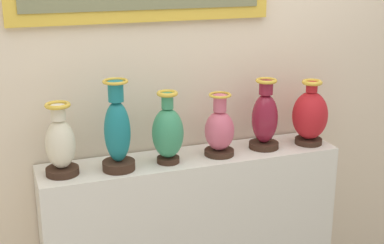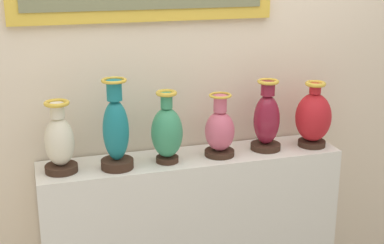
{
  "view_description": "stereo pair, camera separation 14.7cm",
  "coord_description": "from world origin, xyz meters",
  "views": [
    {
      "loc": [
        -0.91,
        -2.47,
        2.04
      ],
      "look_at": [
        0.0,
        0.0,
        1.23
      ],
      "focal_mm": 51.45,
      "sensor_mm": 36.0,
      "label": 1
    },
    {
      "loc": [
        -0.77,
        -2.51,
        2.04
      ],
      "look_at": [
        0.0,
        0.0,
        1.23
      ],
      "focal_mm": 51.45,
      "sensor_mm": 36.0,
      "label": 2
    }
  ],
  "objects": [
    {
      "name": "vase_teal",
      "position": [
        -0.39,
        -0.05,
        1.23
      ],
      "size": [
        0.16,
        0.16,
        0.44
      ],
      "color": "#382319",
      "rests_on": "display_shelf"
    },
    {
      "name": "vase_burgundy",
      "position": [
        0.4,
        -0.01,
        1.21
      ],
      "size": [
        0.16,
        0.16,
        0.37
      ],
      "color": "#382319",
      "rests_on": "display_shelf"
    },
    {
      "name": "vase_crimson",
      "position": [
        0.66,
        -0.03,
        1.21
      ],
      "size": [
        0.19,
        0.19,
        0.35
      ],
      "color": "#382319",
      "rests_on": "display_shelf"
    },
    {
      "name": "vase_rose",
      "position": [
        0.14,
        -0.03,
        1.18
      ],
      "size": [
        0.15,
        0.15,
        0.32
      ],
      "color": "#382319",
      "rests_on": "display_shelf"
    },
    {
      "name": "vase_jade",
      "position": [
        -0.14,
        -0.04,
        1.21
      ],
      "size": [
        0.16,
        0.16,
        0.36
      ],
      "color": "#382319",
      "rests_on": "display_shelf"
    },
    {
      "name": "vase_ivory",
      "position": [
        -0.65,
        -0.01,
        1.2
      ],
      "size": [
        0.15,
        0.15,
        0.35
      ],
      "color": "#382319",
      "rests_on": "display_shelf"
    },
    {
      "name": "back_wall",
      "position": [
        -0.01,
        0.21,
        1.43
      ],
      "size": [
        3.75,
        0.14,
        2.8
      ],
      "color": "beige",
      "rests_on": "ground_plane"
    }
  ]
}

